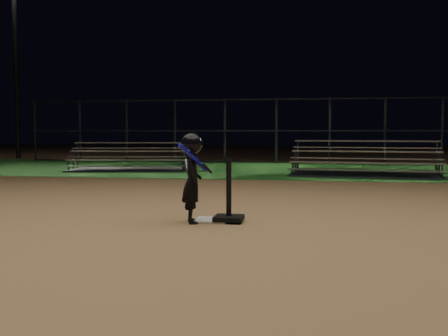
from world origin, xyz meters
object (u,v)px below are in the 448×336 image
at_px(batting_tee, 229,209).
at_px(light_pole_left, 15,49).
at_px(child_batter, 192,175).
at_px(home_plate, 212,220).
at_px(bleacher_left, 128,165).
at_px(bleacher_right, 365,169).

distance_m(batting_tee, light_pole_left, 19.93).
height_order(batting_tee, child_batter, child_batter).
relative_size(home_plate, batting_tee, 0.54).
bearing_deg(bleacher_left, bleacher_right, -16.78).
distance_m(home_plate, bleacher_left, 9.51).
xyz_separation_m(bleacher_right, light_pole_left, (-14.77, 7.26, 4.75)).
relative_size(batting_tee, light_pole_left, 0.10).
bearing_deg(light_pole_left, bleacher_right, -26.20).
bearing_deg(home_plate, bleacher_left, 116.83).
bearing_deg(child_batter, light_pole_left, 16.93).
xyz_separation_m(batting_tee, light_pole_left, (-12.24, 14.99, 4.77)).
relative_size(bleacher_left, light_pole_left, 0.46).
bearing_deg(child_batter, batting_tee, -94.29).
relative_size(home_plate, light_pole_left, 0.05).
xyz_separation_m(child_batter, bleacher_right, (2.99, 7.86, -0.43)).
relative_size(child_batter, bleacher_right, 0.29).
bearing_deg(home_plate, light_pole_left, 128.77).
bearing_deg(batting_tee, light_pole_left, 129.25).
relative_size(batting_tee, bleacher_right, 0.20).
bearing_deg(bleacher_left, light_pole_left, 129.80).
bearing_deg(batting_tee, bleacher_right, 71.90).
bearing_deg(home_plate, child_batter, -141.30).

